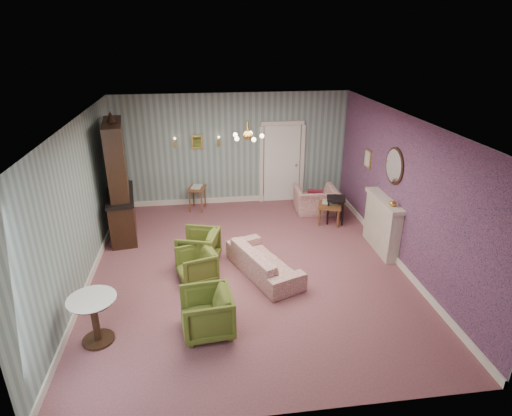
{
  "coord_description": "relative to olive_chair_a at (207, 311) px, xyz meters",
  "views": [
    {
      "loc": [
        -0.82,
        -7.25,
        4.37
      ],
      "look_at": [
        0.2,
        0.4,
        1.1
      ],
      "focal_mm": 29.91,
      "sensor_mm": 36.0,
      "label": 1
    }
  ],
  "objects": [
    {
      "name": "mantel_vase",
      "position": [
        3.7,
        1.83,
        0.84
      ],
      "size": [
        0.15,
        0.15,
        0.15
      ],
      "primitive_type": "imported",
      "color": "gold",
      "rests_on": "fireplace"
    },
    {
      "name": "nesting_table",
      "position": [
        -0.11,
        4.92,
        -0.06
      ],
      "size": [
        0.51,
        0.59,
        0.66
      ],
      "primitive_type": null,
      "rotation": [
        0.0,
        0.0,
        -0.25
      ],
      "color": "brown",
      "rests_on": "floor"
    },
    {
      "name": "side_table_black",
      "position": [
        3.18,
        3.67,
        -0.07
      ],
      "size": [
        0.54,
        0.54,
        0.65
      ],
      "primitive_type": null,
      "rotation": [
        0.0,
        0.0,
        -0.3
      ],
      "color": "black",
      "rests_on": "floor"
    },
    {
      "name": "pedestal_table",
      "position": [
        -1.64,
        0.01,
        -0.0
      ],
      "size": [
        0.8,
        0.8,
        0.77
      ],
      "primitive_type": null,
      "rotation": [
        0.0,
        0.0,
        -0.14
      ],
      "color": "black",
      "rests_on": "floor"
    },
    {
      "name": "oval_mirror",
      "position": [
        3.82,
        2.23,
        1.46
      ],
      "size": [
        0.04,
        0.76,
        0.84
      ],
      "primitive_type": null,
      "color": "white",
      "rests_on": "wall_right"
    },
    {
      "name": "gilt_mirror_back",
      "position": [
        -0.04,
        5.29,
        1.31
      ],
      "size": [
        0.28,
        0.06,
        0.36
      ],
      "primitive_type": null,
      "color": "gold",
      "rests_on": "wall_back"
    },
    {
      "name": "sconce_left",
      "position": [
        -0.59,
        5.27,
        1.31
      ],
      "size": [
        0.16,
        0.12,
        0.3
      ],
      "primitive_type": null,
      "color": "gold",
      "rests_on": "wall_back"
    },
    {
      "name": "burgundy_cushion",
      "position": [
        2.81,
        4.19,
        0.09
      ],
      "size": [
        0.41,
        0.28,
        0.39
      ],
      "primitive_type": "cube",
      "rotation": [
        0.17,
        0.0,
        -0.35
      ],
      "color": "maroon",
      "rests_on": "wingback_chair"
    },
    {
      "name": "wall_back",
      "position": [
        0.86,
        5.33,
        1.06
      ],
      "size": [
        6.0,
        0.0,
        6.0
      ],
      "primitive_type": "plane",
      "rotation": [
        1.57,
        0.0,
        0.0
      ],
      "color": "slate",
      "rests_on": "ground"
    },
    {
      "name": "wall_left",
      "position": [
        -2.14,
        1.83,
        1.06
      ],
      "size": [
        0.0,
        7.0,
        7.0
      ],
      "primitive_type": "plane",
      "rotation": [
        1.57,
        0.0,
        1.57
      ],
      "color": "slate",
      "rests_on": "ground"
    },
    {
      "name": "framed_print",
      "position": [
        3.83,
        3.58,
        1.21
      ],
      "size": [
        0.04,
        0.34,
        0.42
      ],
      "primitive_type": null,
      "color": "gold",
      "rests_on": "wall_right"
    },
    {
      "name": "sofa_chintz",
      "position": [
        1.13,
        1.58,
        -0.03
      ],
      "size": [
        1.18,
        1.92,
        0.72
      ],
      "primitive_type": "imported",
      "rotation": [
        0.0,
        0.0,
        1.95
      ],
      "color": "#973D4E",
      "rests_on": "floor"
    },
    {
      "name": "olive_chair_a",
      "position": [
        0.0,
        0.0,
        0.0
      ],
      "size": [
        0.78,
        0.83,
        0.78
      ],
      "primitive_type": "imported",
      "rotation": [
        0.0,
        0.0,
        -1.47
      ],
      "color": "#566222",
      "rests_on": "floor"
    },
    {
      "name": "dresser",
      "position": [
        -1.79,
        3.7,
        0.98
      ],
      "size": [
        0.8,
        1.71,
        2.73
      ],
      "primitive_type": null,
      "rotation": [
        0.0,
        0.0,
        0.15
      ],
      "color": "black",
      "rests_on": "floor"
    },
    {
      "name": "wall_right",
      "position": [
        3.86,
        1.83,
        1.06
      ],
      "size": [
        0.0,
        7.0,
        7.0
      ],
      "primitive_type": "plane",
      "rotation": [
        1.57,
        0.0,
        -1.57
      ],
      "color": "slate",
      "rests_on": "ground"
    },
    {
      "name": "sconce_right",
      "position": [
        0.51,
        5.27,
        1.31
      ],
      "size": [
        0.16,
        0.12,
        0.3
      ],
      "primitive_type": null,
      "color": "gold",
      "rests_on": "wall_back"
    },
    {
      "name": "wingback_chair",
      "position": [
        2.86,
        4.34,
        0.05
      ],
      "size": [
        1.04,
        0.7,
        0.89
      ],
      "primitive_type": "imported",
      "rotation": [
        0.0,
        0.0,
        3.11
      ],
      "color": "#973D4E",
      "rests_on": "floor"
    },
    {
      "name": "floor",
      "position": [
        0.86,
        1.83,
        -0.39
      ],
      "size": [
        7.0,
        7.0,
        0.0
      ],
      "primitive_type": "plane",
      "color": "#864E56",
      "rests_on": "ground"
    },
    {
      "name": "ceiling",
      "position": [
        0.86,
        1.83,
        2.51
      ],
      "size": [
        7.0,
        7.0,
        0.0
      ],
      "primitive_type": "plane",
      "rotation": [
        3.14,
        0.0,
        0.0
      ],
      "color": "white",
      "rests_on": "ground"
    },
    {
      "name": "olive_chair_c",
      "position": [
        -0.1,
        2.17,
        -0.01
      ],
      "size": [
        0.87,
        0.9,
        0.76
      ],
      "primitive_type": "imported",
      "rotation": [
        0.0,
        0.0,
        -1.86
      ],
      "color": "#566222",
      "rests_on": "floor"
    },
    {
      "name": "door",
      "position": [
        2.16,
        5.29,
        0.69
      ],
      "size": [
        1.12,
        0.12,
        2.16
      ],
      "primitive_type": null,
      "color": "white",
      "rests_on": "floor"
    },
    {
      "name": "coffee_table",
      "position": [
        3.1,
        3.85,
        -0.14
      ],
      "size": [
        0.84,
        1.1,
        0.5
      ],
      "primitive_type": null,
      "rotation": [
        0.0,
        0.0,
        -0.35
      ],
      "color": "brown",
      "rests_on": "floor"
    },
    {
      "name": "chandelier",
      "position": [
        0.86,
        1.83,
        2.24
      ],
      "size": [
        0.56,
        0.56,
        0.36
      ],
      "primitive_type": null,
      "color": "gold",
      "rests_on": "ceiling"
    },
    {
      "name": "olive_chair_b",
      "position": [
        -0.15,
        1.54,
        -0.05
      ],
      "size": [
        0.77,
        0.8,
        0.67
      ],
      "primitive_type": "imported",
      "rotation": [
        0.0,
        0.0,
        -1.29
      ],
      "color": "#566222",
      "rests_on": "floor"
    },
    {
      "name": "fireplace",
      "position": [
        3.72,
        2.23,
        0.19
      ],
      "size": [
        0.3,
        1.4,
        1.16
      ],
      "primitive_type": null,
      "color": "beige",
      "rests_on": "floor"
    },
    {
      "name": "wall_right_floral",
      "position": [
        3.84,
        1.83,
        1.06
      ],
      "size": [
        0.0,
        7.0,
        7.0
      ],
      "primitive_type": "plane",
      "rotation": [
        1.57,
        0.0,
        -1.57
      ],
      "color": "#AB557A",
      "rests_on": "ground"
    },
    {
      "name": "wall_front",
      "position": [
        0.86,
        -1.67,
        1.06
      ],
      "size": [
        6.0,
        0.0,
        6.0
      ],
      "primitive_type": "plane",
      "rotation": [
        -1.57,
        0.0,
        0.0
      ],
      "color": "slate",
      "rests_on": "ground"
    }
  ]
}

